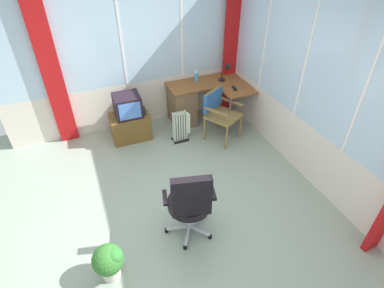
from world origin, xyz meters
TOP-DOWN VIEW (x-y plane):
  - ground at (0.00, 0.00)m, footprint 5.03×5.69m
  - north_window_panel at (-0.00, 2.38)m, footprint 4.03×0.07m
  - east_window_panel at (2.05, 0.00)m, footprint 0.07×4.69m
  - curtain_north_left at (-1.11, 2.30)m, footprint 0.29×0.07m
  - curtain_corner at (1.92, 2.25)m, footprint 0.29×0.08m
  - desk at (0.96, 2.03)m, footprint 1.35×0.97m
  - desk_lamp at (1.71, 1.96)m, footprint 0.22×0.19m
  - tv_remote at (1.68, 1.62)m, footprint 0.07×0.16m
  - spray_bottle at (1.20, 2.17)m, footprint 0.06×0.06m
  - wooden_armchair at (1.27, 1.41)m, footprint 0.66×0.66m
  - office_chair at (0.06, -0.34)m, footprint 0.63×0.58m
  - tv_on_stand at (-0.11, 1.94)m, footprint 0.65×0.45m
  - space_heater at (0.66, 1.53)m, footprint 0.31×0.17m
  - potted_plant at (-0.90, -0.51)m, footprint 0.33×0.33m

SIDE VIEW (x-z plane):
  - ground at x=0.00m, z-range -0.06..0.00m
  - potted_plant at x=-0.90m, z-range 0.04..0.49m
  - space_heater at x=0.66m, z-range 0.00..0.55m
  - tv_on_stand at x=-0.11m, z-range -0.05..0.77m
  - desk at x=0.96m, z-range 0.04..0.77m
  - wooden_armchair at x=1.27m, z-range 0.12..0.98m
  - office_chair at x=0.06m, z-range 0.07..1.08m
  - tv_remote at x=1.68m, z-range 0.73..0.75m
  - spray_bottle at x=1.20m, z-range 0.73..0.94m
  - desk_lamp at x=1.71m, z-range 0.77..1.10m
  - curtain_north_left at x=-1.11m, z-range 0.00..2.62m
  - curtain_corner at x=1.92m, z-range 0.00..2.62m
  - north_window_panel at x=0.00m, z-range 0.00..2.72m
  - east_window_panel at x=2.05m, z-range 0.00..2.72m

